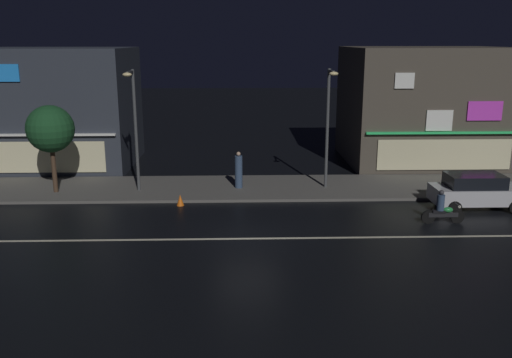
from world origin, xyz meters
The scene contains 12 objects.
ground_plane centered at (0.00, 0.00, 0.00)m, with size 140.00×140.00×0.00m, color black.
lane_divider_stripe centered at (0.00, 0.00, 0.01)m, with size 36.84×0.16×0.01m, color beige.
sidewalk_far centered at (0.00, 7.56, 0.07)m, with size 38.78×4.97×0.14m, color #5B5954.
storefront_left_block centered at (-11.63, 13.87, 3.66)m, with size 9.07×7.80×7.33m.
storefront_center_block centered at (11.63, 14.28, 3.67)m, with size 9.84×8.64×7.35m.
streetlamp_mid centered at (-5.60, 6.74, 3.88)m, with size 0.44×1.64×6.25m.
streetlamp_east centered at (4.29, 7.13, 3.88)m, with size 0.44×1.64×6.25m.
pedestrian_on_sidewalk centered at (-0.37, 7.37, 1.04)m, with size 0.40×0.40×1.95m.
street_tree centered at (-9.87, 6.82, 3.42)m, with size 2.40×2.40×4.50m.
parked_car_near_kerb centered at (10.93, 3.80, 0.87)m, with size 4.30×1.98×1.67m.
motorcycle_lead centered at (8.51, 1.65, 0.63)m, with size 1.90×0.60×1.52m.
traffic_cone centered at (-3.20, 4.66, 0.28)m, with size 0.36×0.36×0.55m, color orange.
Camera 1 is at (-0.29, -20.80, 7.84)m, focal length 38.35 mm.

